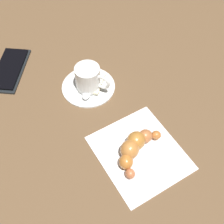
# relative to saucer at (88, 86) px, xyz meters

# --- Properties ---
(ground_plane) EXTENTS (1.80, 1.80, 0.00)m
(ground_plane) POSITION_rel_saucer_xyz_m (-0.08, -0.01, -0.00)
(ground_plane) COLOR brown
(saucer) EXTENTS (0.12, 0.12, 0.01)m
(saucer) POSITION_rel_saucer_xyz_m (0.00, 0.00, 0.00)
(saucer) COLOR white
(saucer) RESTS_ON ground
(espresso_cup) EXTENTS (0.07, 0.07, 0.06)m
(espresso_cup) POSITION_rel_saucer_xyz_m (-0.00, -0.00, 0.03)
(espresso_cup) COLOR white
(espresso_cup) RESTS_ON saucer
(teaspoon) EXTENTS (0.11, 0.07, 0.01)m
(teaspoon) POSITION_rel_saucer_xyz_m (-0.01, 0.00, 0.01)
(teaspoon) COLOR silver
(teaspoon) RESTS_ON saucer
(sugar_packet) EXTENTS (0.07, 0.05, 0.01)m
(sugar_packet) POSITION_rel_saucer_xyz_m (-0.00, -0.02, 0.01)
(sugar_packet) COLOR beige
(sugar_packet) RESTS_ON saucer
(napkin) EXTENTS (0.21, 0.19, 0.00)m
(napkin) POSITION_rel_saucer_xyz_m (-0.20, -0.05, -0.00)
(napkin) COLOR white
(napkin) RESTS_ON ground
(croissant) EXTENTS (0.09, 0.11, 0.04)m
(croissant) POSITION_rel_saucer_xyz_m (-0.19, -0.04, 0.02)
(croissant) COLOR #B86A30
(croissant) RESTS_ON napkin
(cell_phone) EXTENTS (0.16, 0.12, 0.01)m
(cell_phone) POSITION_rel_saucer_xyz_m (0.11, 0.17, 0.00)
(cell_phone) COLOR black
(cell_phone) RESTS_ON ground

